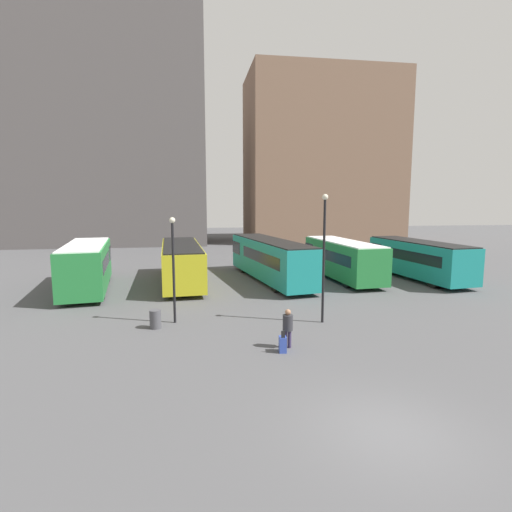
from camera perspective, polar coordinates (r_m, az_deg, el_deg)
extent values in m
plane|color=#4C4C4F|center=(11.47, 18.61, -22.71)|extent=(160.00, 160.00, 0.00)
cube|color=#5B5656|center=(60.82, -20.34, 21.21)|extent=(25.12, 12.88, 40.71)
cube|color=#7F604C|center=(61.25, 9.21, 13.43)|extent=(21.48, 13.14, 23.77)
cube|color=#237A38|center=(28.03, -23.04, -1.31)|extent=(3.76, 9.37, 2.73)
cube|color=black|center=(31.67, -22.38, 0.32)|extent=(2.75, 2.02, 1.04)
cube|color=black|center=(27.18, -23.25, -0.86)|extent=(3.33, 6.13, 0.82)
cube|color=white|center=(27.86, -23.19, 1.55)|extent=(3.54, 9.17, 0.08)
cylinder|color=black|center=(30.99, -22.39, -2.64)|extent=(2.50, 1.25, 0.92)
cylinder|color=black|center=(25.47, -23.55, -4.86)|extent=(2.50, 1.25, 0.92)
cube|color=gold|center=(28.84, -10.60, -0.84)|extent=(3.30, 11.17, 2.42)
cube|color=black|center=(33.27, -10.89, 0.81)|extent=(2.76, 2.19, 0.92)
cube|color=black|center=(27.81, -10.55, -0.53)|extent=(3.08, 7.21, 0.72)
cube|color=black|center=(28.68, -10.66, 1.62)|extent=(3.08, 10.93, 0.08)
cylinder|color=black|center=(32.36, -10.77, -1.66)|extent=(2.55, 1.19, 1.03)
cylinder|color=black|center=(25.65, -10.28, -4.12)|extent=(2.55, 1.19, 1.03)
cube|color=#19847F|center=(29.18, 2.08, -0.40)|extent=(4.40, 12.28, 2.64)
cube|color=black|center=(33.77, -0.84, 1.28)|extent=(2.81, 2.59, 1.00)
cube|color=black|center=(28.13, 2.85, -0.04)|extent=(3.71, 8.01, 0.79)
cube|color=black|center=(29.02, 2.09, 2.25)|extent=(4.16, 12.01, 0.08)
cylinder|color=black|center=(32.83, -0.21, -1.41)|extent=(2.47, 1.38, 1.01)
cylinder|color=black|center=(25.96, 4.94, -3.90)|extent=(2.47, 1.38, 1.01)
cube|color=#237A38|center=(30.28, 12.28, -0.39)|extent=(3.14, 9.41, 2.51)
cube|color=black|center=(33.67, 9.53, 1.02)|extent=(2.60, 1.89, 0.95)
cube|color=black|center=(29.50, 12.99, -0.01)|extent=(2.91, 6.09, 0.75)
cube|color=white|center=(30.13, 12.35, 2.04)|extent=(2.93, 9.21, 0.08)
cylinder|color=black|center=(33.01, 10.10, -1.47)|extent=(2.41, 1.20, 1.02)
cylinder|color=black|center=(27.92, 14.74, -3.29)|extent=(2.41, 1.20, 1.02)
cube|color=#19847F|center=(32.03, 22.22, -0.36)|extent=(3.52, 9.76, 2.47)
cube|color=black|center=(35.15, 18.39, 1.00)|extent=(2.70, 2.03, 0.94)
cube|color=black|center=(31.32, 23.20, -0.01)|extent=(3.17, 6.35, 0.74)
cube|color=black|center=(31.89, 22.33, 1.91)|extent=(3.30, 9.55, 0.08)
cylinder|color=black|center=(34.54, 19.17, -1.32)|extent=(2.49, 1.34, 1.08)
cylinder|color=black|center=(29.92, 25.55, -3.01)|extent=(2.49, 1.34, 1.08)
cylinder|color=#382D4C|center=(16.15, 4.26, -11.74)|extent=(0.15, 0.15, 0.71)
cylinder|color=#382D4C|center=(16.17, 4.82, -11.72)|extent=(0.15, 0.15, 0.71)
cylinder|color=#2D2D33|center=(15.95, 4.57, -9.47)|extent=(0.44, 0.44, 0.62)
sphere|color=#9E7051|center=(15.82, 4.58, -8.00)|extent=(0.23, 0.23, 0.23)
cube|color=#334CB2|center=(15.72, 3.83, -12.48)|extent=(0.31, 0.40, 0.61)
cube|color=black|center=(15.45, 3.90, -11.11)|extent=(0.15, 0.04, 0.27)
cylinder|color=black|center=(19.02, 9.64, -0.83)|extent=(0.12, 0.12, 5.87)
sphere|color=beige|center=(18.82, 9.85, 8.29)|extent=(0.28, 0.28, 0.28)
cylinder|color=black|center=(19.19, -11.68, -2.41)|extent=(0.12, 0.12, 4.81)
sphere|color=beige|center=(18.92, -11.89, 5.02)|extent=(0.28, 0.28, 0.28)
cylinder|color=#47474C|center=(18.99, -14.18, -8.74)|extent=(0.52, 0.52, 0.85)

